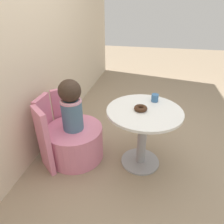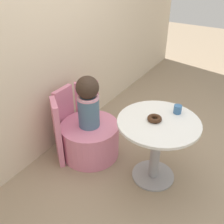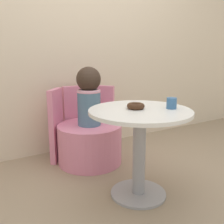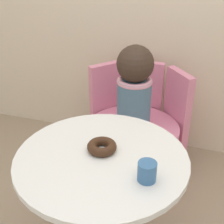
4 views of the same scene
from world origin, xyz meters
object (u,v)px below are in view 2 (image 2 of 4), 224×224
at_px(round_table, 157,138).
at_px(cup, 178,109).
at_px(tub_chair, 90,139).
at_px(child_figure, 88,101).
at_px(donut, 155,119).

relative_size(round_table, cup, 9.36).
xyz_separation_m(tub_chair, child_figure, (0.00, 0.00, 0.45)).
xyz_separation_m(donut, cup, (0.21, -0.12, 0.02)).
height_order(round_table, cup, cup).
height_order(tub_chair, child_figure, child_figure).
height_order(round_table, donut, donut).
bearing_deg(donut, tub_chair, 92.77).
xyz_separation_m(tub_chair, cup, (0.25, -0.78, 0.49)).
relative_size(donut, cup, 1.62).
bearing_deg(donut, cup, -29.39).
distance_m(tub_chair, cup, 0.95).
distance_m(child_figure, cup, 0.82).
relative_size(child_figure, cup, 6.99).
bearing_deg(cup, child_figure, 107.42).
bearing_deg(child_figure, cup, -72.58).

